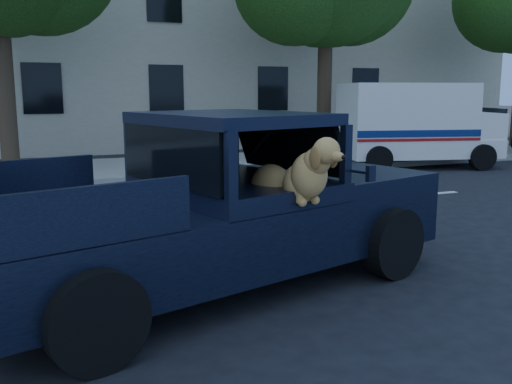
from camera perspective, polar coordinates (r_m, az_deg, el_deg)
ground at (r=7.41m, az=8.72°, el=-6.80°), size 120.00×120.00×0.00m
far_sidewalk at (r=15.83m, az=-8.63°, el=2.52°), size 60.00×4.00×0.15m
lane_stripes at (r=11.24m, az=8.58°, el=-0.94°), size 21.60×0.14×0.01m
building_main at (r=23.64m, az=-5.97°, el=15.81°), size 26.00×6.00×9.00m
pickup_truck at (r=6.18m, az=-4.92°, el=-3.93°), size 5.69×3.50×1.90m
mail_truck at (r=16.70m, az=15.61°, el=5.92°), size 4.60×2.97×2.34m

